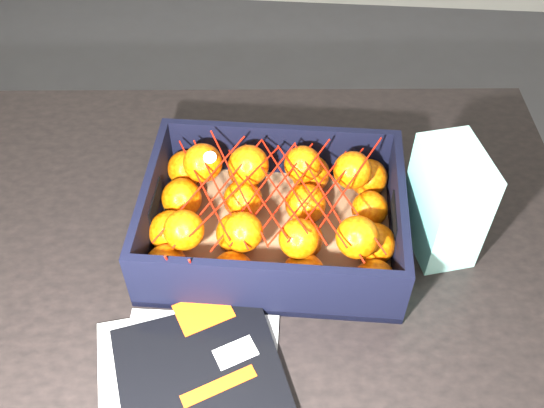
# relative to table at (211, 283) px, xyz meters

# --- Properties ---
(ground) EXTENTS (3.50, 3.50, 0.00)m
(ground) POSITION_rel_table_xyz_m (0.24, 0.32, -0.65)
(ground) COLOR #3E3D40
(ground) RESTS_ON ground
(table) EXTENTS (1.26, 0.90, 0.75)m
(table) POSITION_rel_table_xyz_m (0.00, 0.00, 0.00)
(table) COLOR black
(table) RESTS_ON ground
(magazine_stack) EXTENTS (0.32, 0.34, 0.02)m
(magazine_stack) POSITION_rel_table_xyz_m (0.02, -0.26, 0.11)
(magazine_stack) COLOR beige
(magazine_stack) RESTS_ON table
(produce_crate) EXTENTS (0.39, 0.29, 0.11)m
(produce_crate) POSITION_rel_table_xyz_m (0.10, 0.03, 0.13)
(produce_crate) COLOR brown
(produce_crate) RESTS_ON table
(clementine_heap) EXTENTS (0.37, 0.27, 0.11)m
(clementine_heap) POSITION_rel_table_xyz_m (0.10, 0.03, 0.16)
(clementine_heap) COLOR #DB5604
(clementine_heap) RESTS_ON produce_crate
(mesh_net) EXTENTS (0.32, 0.26, 0.09)m
(mesh_net) POSITION_rel_table_xyz_m (0.10, 0.02, 0.20)
(mesh_net) COLOR #B81306
(mesh_net) RESTS_ON clementine_heap
(retail_carton) EXTENTS (0.11, 0.14, 0.18)m
(retail_carton) POSITION_rel_table_xyz_m (0.36, 0.04, 0.19)
(retail_carton) COLOR white
(retail_carton) RESTS_ON table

